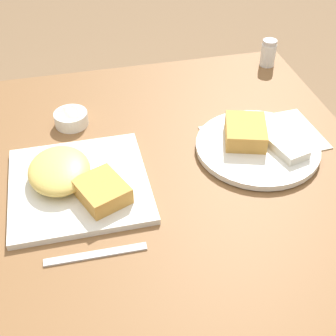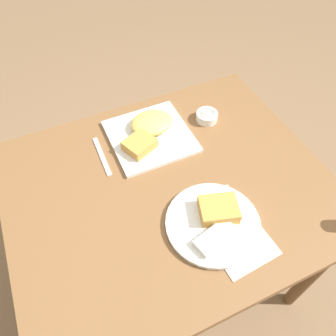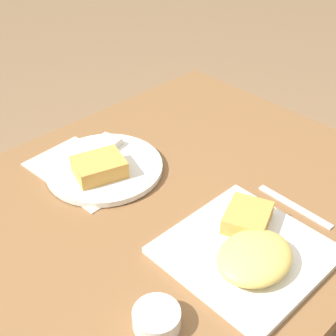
{
  "view_description": "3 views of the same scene",
  "coord_description": "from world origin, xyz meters",
  "px_view_note": "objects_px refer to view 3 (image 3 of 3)",
  "views": [
    {
      "loc": [
        0.72,
        -0.21,
        1.41
      ],
      "look_at": [
        -0.0,
        -0.04,
        0.78
      ],
      "focal_mm": 50.0,
      "sensor_mm": 36.0,
      "label": 1
    },
    {
      "loc": [
        0.26,
        0.56,
        1.61
      ],
      "look_at": [
        -0.01,
        -0.03,
        0.79
      ],
      "focal_mm": 35.0,
      "sensor_mm": 36.0,
      "label": 2
    },
    {
      "loc": [
        -0.57,
        -0.58,
        1.42
      ],
      "look_at": [
        0.01,
        0.03,
        0.79
      ],
      "focal_mm": 50.0,
      "sensor_mm": 36.0,
      "label": 3
    }
  ],
  "objects_px": {
    "sauce_ramekin": "(157,318)",
    "butter_knife": "(294,206)",
    "plate_oval_far": "(103,166)",
    "plate_square_near": "(249,249)"
  },
  "relations": [
    {
      "from": "sauce_ramekin",
      "to": "butter_knife",
      "type": "relative_size",
      "value": 0.44
    },
    {
      "from": "plate_oval_far",
      "to": "sauce_ramekin",
      "type": "xyz_separation_m",
      "value": [
        -0.2,
        -0.41,
        -0.0
      ]
    },
    {
      "from": "plate_square_near",
      "to": "butter_knife",
      "type": "bearing_deg",
      "value": 6.21
    },
    {
      "from": "plate_square_near",
      "to": "plate_oval_far",
      "type": "bearing_deg",
      "value": 94.86
    },
    {
      "from": "sauce_ramekin",
      "to": "butter_knife",
      "type": "xyz_separation_m",
      "value": [
        0.42,
        0.01,
        -0.02
      ]
    },
    {
      "from": "sauce_ramekin",
      "to": "butter_knife",
      "type": "bearing_deg",
      "value": 1.42
    },
    {
      "from": "plate_oval_far",
      "to": "sauce_ramekin",
      "type": "height_order",
      "value": "plate_oval_far"
    },
    {
      "from": "sauce_ramekin",
      "to": "plate_square_near",
      "type": "bearing_deg",
      "value": -2.5
    },
    {
      "from": "plate_oval_far",
      "to": "butter_knife",
      "type": "bearing_deg",
      "value": -60.36
    },
    {
      "from": "plate_square_near",
      "to": "sauce_ramekin",
      "type": "xyz_separation_m",
      "value": [
        -0.23,
        0.01,
        -0.0
      ]
    }
  ]
}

